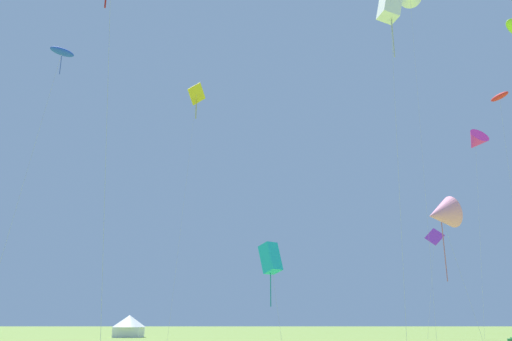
% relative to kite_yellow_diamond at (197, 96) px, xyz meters
% --- Properties ---
extents(kite_yellow_diamond, '(2.83, 3.07, 29.58)m').
position_rel_kite_yellow_diamond_xyz_m(kite_yellow_diamond, '(0.00, 0.00, 0.00)').
color(kite_yellow_diamond, yellow).
rests_on(kite_yellow_diamond, ground).
extents(kite_cyan_box, '(2.28, 3.05, 8.72)m').
position_rel_kite_yellow_diamond_xyz_m(kite_cyan_box, '(8.47, -10.28, -20.54)').
color(kite_cyan_box, '#1EB7CC').
rests_on(kite_cyan_box, ground).
extents(kite_white_box, '(2.15, 2.27, 25.10)m').
position_rel_kite_yellow_diamond_xyz_m(kite_white_box, '(16.80, -24.79, -4.11)').
color(kite_white_box, white).
rests_on(kite_white_box, ground).
extents(kite_red_parafoil, '(1.86, 2.55, 24.24)m').
position_rel_kite_yellow_diamond_xyz_m(kite_red_parafoil, '(32.07, -8.54, -4.00)').
color(kite_red_parafoil, red).
rests_on(kite_red_parafoil, ground).
extents(kite_magenta_delta, '(3.46, 3.43, 23.14)m').
position_rel_kite_yellow_diamond_xyz_m(kite_magenta_delta, '(32.42, -1.03, -6.17)').
color(kite_magenta_delta, '#E02DA3').
rests_on(kite_magenta_delta, ground).
extents(kite_purple_diamond, '(3.40, 1.94, 12.57)m').
position_rel_kite_yellow_diamond_xyz_m(kite_purple_diamond, '(28.30, 3.77, -16.45)').
color(kite_purple_diamond, purple).
rests_on(kite_purple_diamond, ground).
extents(kite_blue_parafoil, '(3.42, 3.23, 23.11)m').
position_rel_kite_yellow_diamond_xyz_m(kite_blue_parafoil, '(-8.52, -19.65, -5.18)').
color(kite_blue_parafoil, blue).
rests_on(kite_blue_parafoil, ground).
extents(kite_pink_delta, '(3.40, 4.04, 12.15)m').
position_rel_kite_yellow_diamond_xyz_m(kite_pink_delta, '(22.85, -13.94, -17.25)').
color(kite_pink_delta, pink).
rests_on(kite_pink_delta, ground).
extents(festival_tent_right, '(3.94, 3.94, 2.56)m').
position_rel_kite_yellow_diamond_xyz_m(festival_tent_right, '(-8.07, 7.63, -26.40)').
color(festival_tent_right, white).
rests_on(festival_tent_right, ground).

